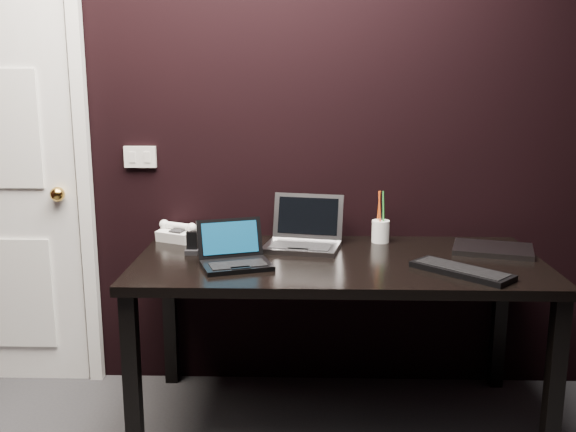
{
  "coord_description": "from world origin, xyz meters",
  "views": [
    {
      "loc": [
        0.16,
        -1.2,
        1.48
      ],
      "look_at": [
        0.09,
        1.35,
        0.93
      ],
      "focal_mm": 40.0,
      "sensor_mm": 36.0,
      "label": 1
    }
  ],
  "objects_px": {
    "desk": "(338,276)",
    "mobile_phone": "(192,246)",
    "netbook": "(235,257)",
    "ext_keyboard": "(462,271)",
    "closed_laptop": "(493,249)",
    "desk_phone": "(179,233)",
    "silver_laptop": "(303,238)",
    "pen_cup": "(381,230)"
  },
  "relations": [
    {
      "from": "desk",
      "to": "pen_cup",
      "type": "bearing_deg",
      "value": 54.27
    },
    {
      "from": "closed_laptop",
      "to": "pen_cup",
      "type": "distance_m",
      "value": 0.5
    },
    {
      "from": "silver_laptop",
      "to": "desk_phone",
      "type": "height_order",
      "value": "silver_laptop"
    },
    {
      "from": "desk",
      "to": "ext_keyboard",
      "type": "relative_size",
      "value": 4.49
    },
    {
      "from": "silver_laptop",
      "to": "netbook",
      "type": "bearing_deg",
      "value": -133.28
    },
    {
      "from": "netbook",
      "to": "silver_laptop",
      "type": "xyz_separation_m",
      "value": [
        0.28,
        0.29,
        0.01
      ]
    },
    {
      "from": "desk",
      "to": "mobile_phone",
      "type": "distance_m",
      "value": 0.64
    },
    {
      "from": "silver_laptop",
      "to": "mobile_phone",
      "type": "height_order",
      "value": "silver_laptop"
    },
    {
      "from": "netbook",
      "to": "ext_keyboard",
      "type": "relative_size",
      "value": 0.88
    },
    {
      "from": "netbook",
      "to": "mobile_phone",
      "type": "relative_size",
      "value": 3.44
    },
    {
      "from": "netbook",
      "to": "desk",
      "type": "bearing_deg",
      "value": 14.59
    },
    {
      "from": "mobile_phone",
      "to": "pen_cup",
      "type": "bearing_deg",
      "value": 15.25
    },
    {
      "from": "closed_laptop",
      "to": "pen_cup",
      "type": "xyz_separation_m",
      "value": [
        -0.47,
        0.16,
        0.04
      ]
    },
    {
      "from": "ext_keyboard",
      "to": "closed_laptop",
      "type": "relative_size",
      "value": 0.98
    },
    {
      "from": "desk",
      "to": "desk_phone",
      "type": "bearing_deg",
      "value": 157.93
    },
    {
      "from": "desk_phone",
      "to": "netbook",
      "type": "bearing_deg",
      "value": -53.05
    },
    {
      "from": "netbook",
      "to": "silver_laptop",
      "type": "relative_size",
      "value": 0.9
    },
    {
      "from": "desk",
      "to": "closed_laptop",
      "type": "xyz_separation_m",
      "value": [
        0.68,
        0.13,
        0.09
      ]
    },
    {
      "from": "desk",
      "to": "netbook",
      "type": "height_order",
      "value": "netbook"
    },
    {
      "from": "silver_laptop",
      "to": "pen_cup",
      "type": "height_order",
      "value": "pen_cup"
    },
    {
      "from": "silver_laptop",
      "to": "pen_cup",
      "type": "relative_size",
      "value": 1.55
    },
    {
      "from": "closed_laptop",
      "to": "desk_phone",
      "type": "relative_size",
      "value": 1.8
    },
    {
      "from": "mobile_phone",
      "to": "silver_laptop",
      "type": "bearing_deg",
      "value": 14.37
    },
    {
      "from": "mobile_phone",
      "to": "desk_phone",
      "type": "bearing_deg",
      "value": 113.44
    },
    {
      "from": "closed_laptop",
      "to": "netbook",
      "type": "bearing_deg",
      "value": -167.68
    },
    {
      "from": "netbook",
      "to": "desk_phone",
      "type": "height_order",
      "value": "netbook"
    },
    {
      "from": "pen_cup",
      "to": "closed_laptop",
      "type": "bearing_deg",
      "value": -18.38
    },
    {
      "from": "silver_laptop",
      "to": "ext_keyboard",
      "type": "bearing_deg",
      "value": -31.87
    },
    {
      "from": "netbook",
      "to": "closed_laptop",
      "type": "xyz_separation_m",
      "value": [
        1.1,
        0.24,
        -0.02
      ]
    },
    {
      "from": "silver_laptop",
      "to": "mobile_phone",
      "type": "bearing_deg",
      "value": -165.63
    },
    {
      "from": "ext_keyboard",
      "to": "desk",
      "type": "bearing_deg",
      "value": 156.89
    },
    {
      "from": "mobile_phone",
      "to": "ext_keyboard",
      "type": "bearing_deg",
      "value": -13.31
    },
    {
      "from": "ext_keyboard",
      "to": "closed_laptop",
      "type": "height_order",
      "value": "ext_keyboard"
    },
    {
      "from": "desk",
      "to": "mobile_phone",
      "type": "relative_size",
      "value": 17.51
    },
    {
      "from": "netbook",
      "to": "pen_cup",
      "type": "height_order",
      "value": "pen_cup"
    },
    {
      "from": "closed_laptop",
      "to": "desk_phone",
      "type": "distance_m",
      "value": 1.42
    },
    {
      "from": "netbook",
      "to": "ext_keyboard",
      "type": "bearing_deg",
      "value": -5.66
    },
    {
      "from": "netbook",
      "to": "desk_phone",
      "type": "distance_m",
      "value": 0.51
    },
    {
      "from": "netbook",
      "to": "pen_cup",
      "type": "bearing_deg",
      "value": 32.23
    },
    {
      "from": "desk_phone",
      "to": "mobile_phone",
      "type": "distance_m",
      "value": 0.26
    },
    {
      "from": "ext_keyboard",
      "to": "mobile_phone",
      "type": "relative_size",
      "value": 3.9
    },
    {
      "from": "desk",
      "to": "desk_phone",
      "type": "height_order",
      "value": "desk_phone"
    }
  ]
}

